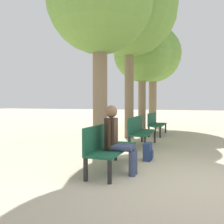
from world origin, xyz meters
TOP-DOWN VIEW (x-y plane):
  - ground_plane at (0.00, 0.00)m, footprint 80.00×80.00m
  - bench_row_0 at (-1.62, 0.35)m, footprint 0.54×1.75m
  - bench_row_1 at (-1.62, 3.24)m, footprint 0.54×1.75m
  - bench_row_2 at (-1.62, 6.13)m, footprint 0.54×1.75m
  - tree_row_0 at (-2.45, 1.97)m, footprint 2.88×2.88m
  - tree_row_1 at (-2.45, 4.98)m, footprint 3.67×3.67m
  - tree_row_2 at (-2.45, 7.31)m, footprint 2.72×2.72m
  - tree_row_3 at (-2.45, 10.19)m, footprint 3.25×3.25m
  - person_seated at (-1.37, 0.15)m, footprint 0.62×0.35m
  - backpack at (-1.01, 1.41)m, footprint 0.20×0.33m

SIDE VIEW (x-z plane):
  - ground_plane at x=0.00m, z-range 0.00..0.00m
  - backpack at x=-1.01m, z-range 0.00..0.41m
  - bench_row_0 at x=-1.62m, z-range 0.06..0.99m
  - bench_row_1 at x=-1.62m, z-range 0.06..0.99m
  - bench_row_2 at x=-1.62m, z-range 0.06..0.99m
  - person_seated at x=-1.37m, z-range 0.04..1.36m
  - tree_row_2 at x=-2.45m, z-range 1.13..6.20m
  - tree_row_0 at x=-2.45m, z-range 1.29..6.87m
  - tree_row_3 at x=-2.45m, z-range 1.22..7.02m
  - tree_row_1 at x=-2.45m, z-range 1.55..8.39m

